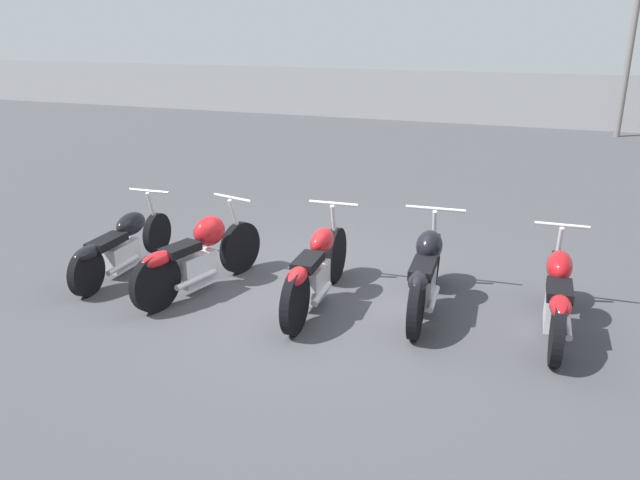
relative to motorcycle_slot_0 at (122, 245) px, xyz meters
The scene contains 7 objects.
ground_plane 2.59m from the motorcycle_slot_0, ahead, with size 60.00×60.00×0.00m, color #424247.
fence_back 14.52m from the motorcycle_slot_0, 79.86° to the left, with size 40.00×0.04×1.63m.
motorcycle_slot_0 is the anchor object (origin of this frame).
motorcycle_slot_1 1.21m from the motorcycle_slot_0, ahead, with size 0.75×2.03×1.03m.
motorcycle_slot_2 2.65m from the motorcycle_slot_0, ahead, with size 0.60×2.15×1.04m.
motorcycle_slot_3 3.84m from the motorcycle_slot_0, ahead, with size 0.69×2.03×1.04m.
motorcycle_slot_4 5.20m from the motorcycle_slot_0, ahead, with size 0.57×2.02×1.01m.
Camera 1 is at (2.39, -6.30, 3.06)m, focal length 35.00 mm.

